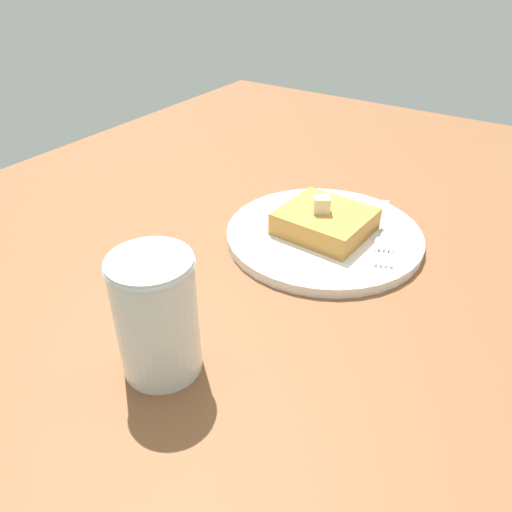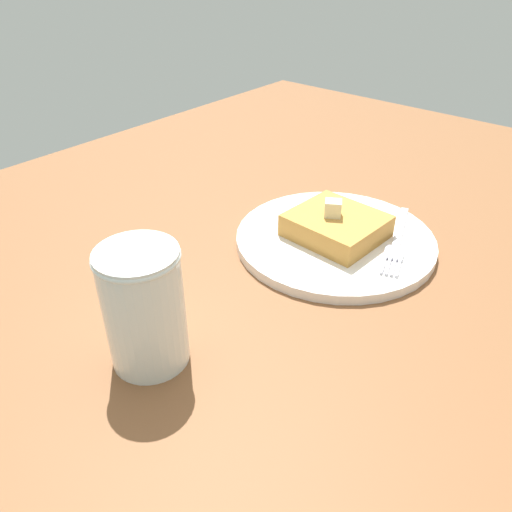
{
  "view_description": "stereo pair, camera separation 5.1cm",
  "coord_description": "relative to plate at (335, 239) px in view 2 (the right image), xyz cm",
  "views": [
    {
      "loc": [
        56.23,
        24.24,
        34.42
      ],
      "look_at": [
        20.85,
        0.89,
        6.5
      ],
      "focal_mm": 35.0,
      "sensor_mm": 36.0,
      "label": 1
    },
    {
      "loc": [
        53.19,
        28.3,
        34.42
      ],
      "look_at": [
        20.85,
        0.89,
        6.5
      ],
      "focal_mm": 35.0,
      "sensor_mm": 36.0,
      "label": 2
    }
  ],
  "objects": [
    {
      "name": "table_surface",
      "position": [
        -7.32,
        -2.05,
        -1.67
      ],
      "size": [
        102.33,
        102.33,
        2.0
      ],
      "primitive_type": "cube",
      "color": "brown",
      "rests_on": "ground"
    },
    {
      "name": "butter_pat_primary",
      "position": [
        0.34,
        -0.47,
        4.23
      ],
      "size": [
        2.49,
        2.55,
        1.93
      ],
      "primitive_type": "cube",
      "rotation": [
        0.0,
        0.0,
        2.12
      ],
      "color": "beige",
      "rests_on": "toast_slice_center"
    },
    {
      "name": "toast_slice_center",
      "position": [
        -0.0,
        -0.0,
        1.89
      ],
      "size": [
        10.06,
        10.86,
        2.75
      ],
      "primitive_type": "cube",
      "rotation": [
        0.0,
        0.0,
        -0.06
      ],
      "color": "#BD8338",
      "rests_on": "plate"
    },
    {
      "name": "fork",
      "position": [
        -2.96,
        6.61,
        0.69
      ],
      "size": [
        15.51,
        6.88,
        0.36
      ],
      "color": "silver",
      "rests_on": "plate"
    },
    {
      "name": "plate",
      "position": [
        0.0,
        0.0,
        0.0
      ],
      "size": [
        24.07,
        24.07,
        1.18
      ],
      "color": "white",
      "rests_on": "table_surface"
    },
    {
      "name": "syrup_jar",
      "position": [
        27.05,
        -2.33,
        4.48
      ],
      "size": [
        7.11,
        7.11,
        11.31
      ],
      "color": "#471F07",
      "rests_on": "table_surface"
    }
  ]
}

